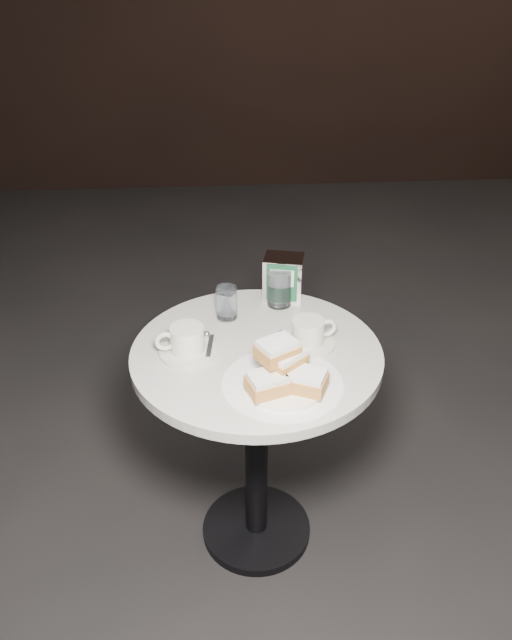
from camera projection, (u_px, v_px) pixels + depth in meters
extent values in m
plane|color=black|center=(256.00, 531.00, 2.12)|extent=(7.00, 7.00, 0.00)
cylinder|color=black|center=(256.00, 528.00, 2.11)|extent=(0.36, 0.36, 0.03)
cylinder|color=black|center=(256.00, 451.00, 1.93)|extent=(0.07, 0.07, 0.70)
cylinder|color=silver|center=(257.00, 354.00, 1.74)|extent=(0.70, 0.70, 0.03)
cylinder|color=white|center=(282.00, 383.00, 1.60)|extent=(0.38, 0.38, 0.00)
cylinder|color=white|center=(285.00, 387.00, 1.57)|extent=(0.20, 0.20, 0.01)
cube|color=#D18740|center=(268.00, 385.00, 1.54)|extent=(0.12, 0.10, 0.04)
cube|color=white|center=(268.00, 377.00, 1.53)|extent=(0.11, 0.09, 0.01)
cube|color=#C8833D|center=(306.00, 382.00, 1.55)|extent=(0.12, 0.11, 0.04)
cube|color=white|center=(307.00, 374.00, 1.54)|extent=(0.11, 0.10, 0.01)
cube|color=#BF853A|center=(285.00, 362.00, 1.57)|extent=(0.12, 0.12, 0.04)
cube|color=white|center=(285.00, 354.00, 1.56)|extent=(0.11, 0.11, 0.01)
cube|color=#C6843D|center=(278.00, 352.00, 1.55)|extent=(0.12, 0.11, 0.04)
cube|color=white|center=(278.00, 344.00, 1.54)|extent=(0.11, 0.10, 0.01)
cylinder|color=beige|center=(188.00, 351.00, 1.71)|extent=(0.18, 0.18, 0.01)
cylinder|color=silver|center=(187.00, 339.00, 1.69)|extent=(0.11, 0.11, 0.07)
cylinder|color=#906C4F|center=(187.00, 330.00, 1.68)|extent=(0.10, 0.10, 0.00)
torus|color=silver|center=(165.00, 341.00, 1.68)|extent=(0.06, 0.02, 0.06)
cube|color=silver|center=(210.00, 346.00, 1.72)|extent=(0.03, 0.11, 0.00)
sphere|color=silver|center=(207.00, 334.00, 1.76)|extent=(0.02, 0.02, 0.02)
cylinder|color=beige|center=(307.00, 343.00, 1.75)|extent=(0.19, 0.19, 0.01)
cylinder|color=silver|center=(308.00, 331.00, 1.73)|extent=(0.11, 0.11, 0.07)
cylinder|color=#966852|center=(308.00, 322.00, 1.71)|extent=(0.10, 0.10, 0.00)
torus|color=silver|center=(327.00, 328.00, 1.74)|extent=(0.06, 0.03, 0.06)
cube|color=#BAB9BE|center=(288.00, 344.00, 1.73)|extent=(0.06, 0.10, 0.00)
sphere|color=silver|center=(281.00, 333.00, 1.77)|extent=(0.02, 0.02, 0.02)
cylinder|color=white|center=(227.00, 303.00, 1.85)|extent=(0.08, 0.08, 0.10)
cylinder|color=silver|center=(227.00, 304.00, 1.85)|extent=(0.07, 0.07, 0.09)
cylinder|color=silver|center=(279.00, 287.00, 1.92)|extent=(0.10, 0.10, 0.12)
cylinder|color=white|center=(279.00, 288.00, 1.92)|extent=(0.08, 0.08, 0.10)
cube|color=silver|center=(283.00, 277.00, 1.95)|extent=(0.14, 0.12, 0.14)
cube|color=#195834|center=(282.00, 284.00, 1.90)|extent=(0.09, 0.03, 0.12)
cube|color=white|center=(282.00, 278.00, 1.89)|extent=(0.07, 0.02, 0.05)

